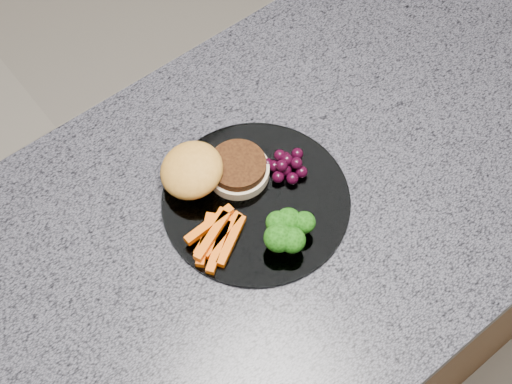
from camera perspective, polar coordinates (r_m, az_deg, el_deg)
island_cabinet at (r=1.41m, az=0.76°, el=-10.70°), size 1.20×0.60×0.86m
countertop at (r=0.99m, az=1.05°, el=-1.91°), size 1.20×0.60×0.04m
plate at (r=0.98m, az=0.00°, el=-0.68°), size 0.26×0.26×0.01m
burger at (r=0.98m, az=-3.83°, el=1.66°), size 0.17×0.14×0.05m
carrot_sticks at (r=0.94m, az=-3.25°, el=-3.56°), size 0.09×0.08×0.02m
broccoli at (r=0.92m, az=2.48°, el=-3.11°), size 0.08×0.07×0.05m
grape_bunch at (r=0.99m, az=2.44°, el=2.17°), size 0.06×0.06×0.03m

